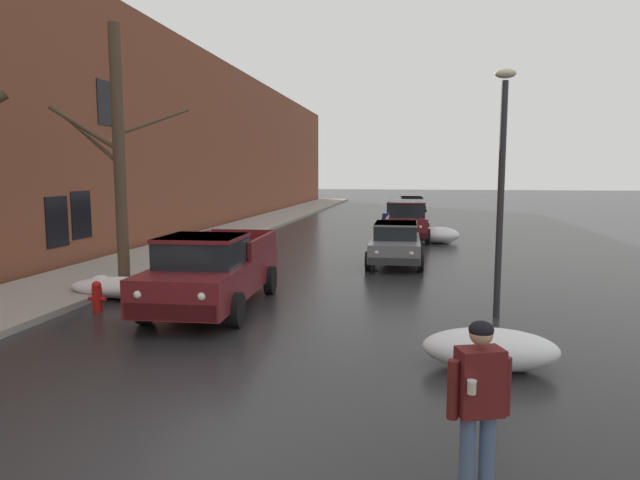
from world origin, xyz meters
The scene contains 15 objects.
ground_plane centered at (0.00, 0.00, 0.00)m, with size 200.00×200.00×0.00m, color #232326.
left_sidewalk_slab centered at (-6.25, 18.00, 0.08)m, with size 3.25×80.00×0.15m, color gray.
brick_townhouse_facade centered at (-8.37, 17.99, 4.78)m, with size 0.63×80.00×9.57m.
snow_bank_near_corner_left centered at (-4.20, 7.24, 0.25)m, with size 2.88×1.21×0.55m.
snow_bank_along_left_kerb centered at (4.07, 19.74, 0.36)m, with size 1.94×1.48×0.73m.
snow_bank_near_corner_right centered at (4.30, 3.46, 0.31)m, with size 2.13×1.08×0.65m.
bare_tree_second_along_sidewalk centered at (-4.70, 8.18, 3.54)m, with size 3.03×2.45×6.92m.
pickup_truck_maroon_approaching_near_lane centered at (-1.54, 6.52, 0.88)m, with size 2.33×5.44×1.76m.
sedan_grey_parked_kerbside_close centered at (2.37, 13.58, 0.75)m, with size 1.89×4.17×1.42m.
suv_maroon_parked_kerbside_mid centered at (2.67, 20.76, 0.99)m, with size 2.07×4.56×1.82m.
sedan_darkblue_parked_far_down_block centered at (2.17, 27.24, 0.75)m, with size 2.06×4.21×1.42m.
sedan_black_queued_behind_truck centered at (2.71, 34.80, 0.75)m, with size 2.14×4.16×1.42m.
pedestrian_with_coffee centered at (3.66, -0.31, 1.04)m, with size 0.63×0.47×1.76m.
fire_hydrant centered at (-3.99, 5.76, 0.36)m, with size 0.42×0.22×0.71m.
street_lamp_post centered at (4.81, 6.84, 2.98)m, with size 0.44×0.24×5.26m.
Camera 1 is at (3.04, -5.51, 3.12)m, focal length 31.36 mm.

